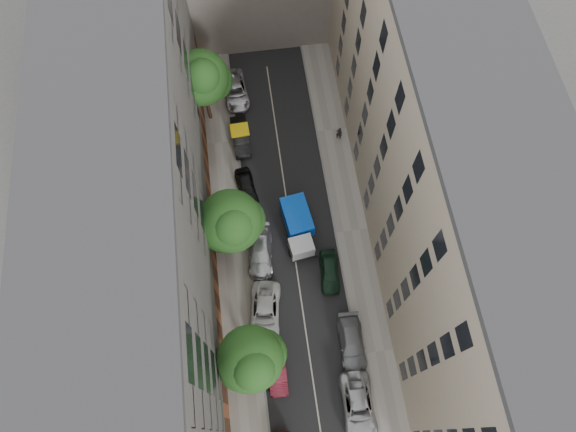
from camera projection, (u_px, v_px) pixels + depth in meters
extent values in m
plane|color=#4C4C49|center=(292.00, 239.00, 46.89)|extent=(120.00, 120.00, 0.00)
cube|color=black|center=(292.00, 238.00, 46.88)|extent=(8.00, 44.00, 0.02)
cube|color=gray|center=(232.00, 246.00, 46.53)|extent=(3.00, 44.00, 0.15)
cube|color=gray|center=(351.00, 231.00, 47.11)|extent=(3.00, 44.00, 0.15)
cube|color=#514E4C|center=(143.00, 208.00, 37.13)|extent=(8.00, 44.00, 20.00)
cube|color=tan|center=(439.00, 173.00, 38.29)|extent=(8.00, 44.00, 20.00)
cube|color=black|center=(298.00, 231.00, 46.59)|extent=(2.87, 5.72, 0.30)
cube|color=#A6A7AA|center=(301.00, 247.00, 44.99)|extent=(2.24, 1.89, 1.73)
cube|color=blue|center=(297.00, 217.00, 45.97)|extent=(2.72, 3.93, 1.83)
cylinder|color=black|center=(290.00, 252.00, 45.90)|extent=(0.28, 0.85, 0.85)
cylinder|color=black|center=(312.00, 250.00, 46.00)|extent=(0.28, 0.85, 0.85)
cylinder|color=black|center=(285.00, 216.00, 47.30)|extent=(0.28, 0.85, 0.85)
cylinder|color=black|center=(306.00, 214.00, 47.40)|extent=(0.28, 0.85, 0.85)
imported|color=#4E0F1A|center=(277.00, 370.00, 41.62)|extent=(1.56, 4.23, 1.38)
imported|color=silver|center=(265.00, 312.00, 43.42)|extent=(3.31, 5.76, 1.51)
imported|color=#BCBBC1|center=(260.00, 252.00, 45.59)|extent=(2.57, 5.33, 1.50)
imported|color=black|center=(246.00, 187.00, 48.17)|extent=(2.20, 4.33, 1.41)
imported|color=black|center=(241.00, 137.00, 50.33)|extent=(1.79, 4.63, 1.50)
imported|color=#B6B6BB|center=(235.00, 90.00, 52.55)|extent=(2.84, 5.46, 1.47)
imported|color=#B4B4B9|center=(358.00, 407.00, 40.45)|extent=(2.62, 5.49, 1.51)
imported|color=slate|center=(352.00, 343.00, 42.43)|extent=(2.18, 5.05, 1.45)
imported|color=black|center=(330.00, 271.00, 44.92)|extent=(1.99, 4.20, 1.39)
cylinder|color=#382619|center=(254.00, 366.00, 40.89)|extent=(0.36, 0.36, 2.81)
cylinder|color=#382619|center=(252.00, 362.00, 38.69)|extent=(0.24, 0.24, 2.00)
sphere|color=#28531B|center=(250.00, 359.00, 36.88)|extent=(4.88, 4.88, 4.88)
sphere|color=#28531B|center=(263.00, 353.00, 37.97)|extent=(3.66, 3.66, 3.66)
sphere|color=#28531B|center=(242.00, 368.00, 37.16)|extent=(3.42, 3.42, 3.42)
sphere|color=#28531B|center=(253.00, 368.00, 35.62)|extent=(3.17, 3.17, 3.17)
cylinder|color=#382619|center=(235.00, 239.00, 45.25)|extent=(0.36, 0.36, 2.69)
cylinder|color=#382619|center=(233.00, 230.00, 43.14)|extent=(0.24, 0.24, 1.92)
sphere|color=#28531B|center=(230.00, 221.00, 41.42)|extent=(5.27, 5.27, 5.27)
sphere|color=#28531B|center=(242.00, 220.00, 42.47)|extent=(3.95, 3.95, 3.95)
sphere|color=#28531B|center=(223.00, 230.00, 41.68)|extent=(3.69, 3.69, 3.69)
sphere|color=#28531B|center=(233.00, 225.00, 40.20)|extent=(3.42, 3.42, 3.42)
cylinder|color=#382619|center=(209.00, 108.00, 50.55)|extent=(0.36, 0.36, 3.03)
cylinder|color=#382619|center=(205.00, 92.00, 48.17)|extent=(0.24, 0.24, 2.16)
sphere|color=#28531B|center=(201.00, 78.00, 46.22)|extent=(5.08, 5.08, 5.08)
sphere|color=#28531B|center=(212.00, 80.00, 47.38)|extent=(3.81, 3.81, 3.81)
sphere|color=#28531B|center=(195.00, 87.00, 46.55)|extent=(3.55, 3.55, 3.55)
sphere|color=#28531B|center=(202.00, 76.00, 44.89)|extent=(3.30, 3.30, 3.30)
cylinder|color=#1A5D38|center=(243.00, 341.00, 39.83)|extent=(0.14, 0.14, 6.60)
sphere|color=silver|center=(239.00, 332.00, 36.70)|extent=(0.36, 0.36, 0.36)
imported|color=black|center=(339.00, 133.00, 50.20)|extent=(0.73, 0.63, 1.69)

